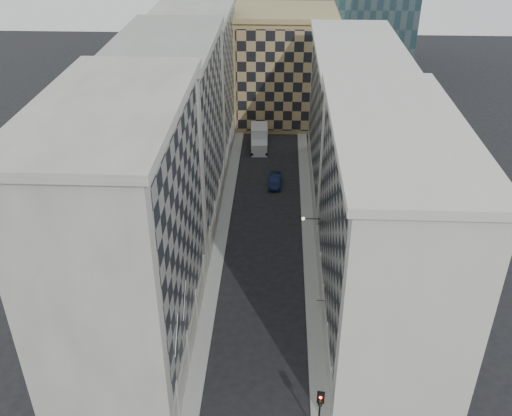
# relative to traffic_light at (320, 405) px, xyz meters

# --- Properties ---
(sidewalk_west) EXTENTS (1.50, 100.00, 0.15)m
(sidewalk_west) POSITION_rel_traffic_light_xyz_m (-10.21, 28.12, -3.32)
(sidewalk_west) COLOR gray
(sidewalk_west) RESTS_ON ground
(sidewalk_east) EXTENTS (1.50, 100.00, 0.15)m
(sidewalk_east) POSITION_rel_traffic_light_xyz_m (0.29, 28.12, -3.32)
(sidewalk_east) COLOR gray
(sidewalk_east) RESTS_ON ground
(bldg_left_a) EXTENTS (10.80, 22.80, 23.70)m
(bldg_left_a) POSITION_rel_traffic_light_xyz_m (-15.84, 9.12, 8.43)
(bldg_left_a) COLOR gray
(bldg_left_a) RESTS_ON ground
(bldg_left_b) EXTENTS (10.80, 22.80, 22.70)m
(bldg_left_b) POSITION_rel_traffic_light_xyz_m (-15.84, 31.12, 7.93)
(bldg_left_b) COLOR gray
(bldg_left_b) RESTS_ON ground
(bldg_left_c) EXTENTS (10.80, 22.80, 21.70)m
(bldg_left_c) POSITION_rel_traffic_light_xyz_m (-15.84, 53.12, 7.43)
(bldg_left_c) COLOR gray
(bldg_left_c) RESTS_ON ground
(bldg_right_a) EXTENTS (10.80, 26.80, 20.70)m
(bldg_right_a) POSITION_rel_traffic_light_xyz_m (5.92, 13.12, 6.93)
(bldg_right_a) COLOR beige
(bldg_right_a) RESTS_ON ground
(bldg_right_b) EXTENTS (10.80, 28.80, 19.70)m
(bldg_right_b) POSITION_rel_traffic_light_xyz_m (5.93, 40.12, 6.45)
(bldg_right_b) COLOR beige
(bldg_right_b) RESTS_ON ground
(tan_block) EXTENTS (16.80, 14.80, 18.80)m
(tan_block) POSITION_rel_traffic_light_xyz_m (-2.96, 66.02, 6.04)
(tan_block) COLOR tan
(tan_block) RESTS_ON ground
(flagpoles_left) EXTENTS (0.10, 6.33, 2.33)m
(flagpoles_left) POSITION_rel_traffic_light_xyz_m (-10.86, 4.12, 4.61)
(flagpoles_left) COLOR gray
(flagpoles_left) RESTS_ON ground
(bracket_lamp) EXTENTS (1.98, 0.36, 0.36)m
(bracket_lamp) POSITION_rel_traffic_light_xyz_m (-0.58, 22.12, 2.81)
(bracket_lamp) COLOR black
(bracket_lamp) RESTS_ON ground
(traffic_light) EXTENTS (0.57, 0.52, 4.53)m
(traffic_light) POSITION_rel_traffic_light_xyz_m (0.00, 0.00, 0.00)
(traffic_light) COLOR black
(traffic_light) RESTS_ON sidewalk_east
(box_truck) EXTENTS (2.84, 6.42, 3.46)m
(box_truck) POSITION_rel_traffic_light_xyz_m (-6.63, 53.35, -1.89)
(box_truck) COLOR silver
(box_truck) RESTS_ON ground
(dark_car) EXTENTS (1.63, 4.60, 1.51)m
(dark_car) POSITION_rel_traffic_light_xyz_m (-3.93, 41.04, -2.64)
(dark_car) COLOR #0E1635
(dark_car) RESTS_ON ground
(shop_sign) EXTENTS (0.80, 0.70, 0.78)m
(shop_sign) POSITION_rel_traffic_light_xyz_m (0.46, 11.18, 0.44)
(shop_sign) COLOR black
(shop_sign) RESTS_ON ground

